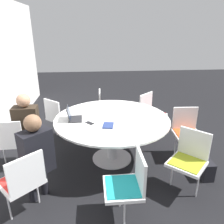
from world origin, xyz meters
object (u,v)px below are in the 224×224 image
person_1 (36,153)px  cell_phone (90,123)px  chair_0 (12,139)px  chair_1 (23,179)px  person_0 (27,125)px  laptop (73,116)px  chair_3 (189,157)px  spiral_notebook (108,125)px  coffee_cup (139,120)px  chair_5 (151,111)px  chair_4 (186,129)px  handbag (204,167)px  chair_2 (129,182)px  chair_7 (58,116)px  chair_6 (106,106)px

person_1 → cell_phone: 0.95m
chair_0 → chair_1: (-0.98, -0.45, 0.00)m
person_0 → laptop: (0.01, -0.70, 0.11)m
chair_3 → cell_phone: 1.49m
chair_3 → spiral_notebook: size_ratio=3.65×
coffee_cup → chair_5: bearing=-23.1°
chair_4 → chair_5: 0.98m
chair_1 → chair_4: (1.10, -2.38, 0.00)m
chair_1 → handbag: size_ratio=2.37×
chair_1 → spiral_notebook: chair_1 is taller
chair_3 → person_1: 1.96m
chair_2 → person_1: 1.15m
chair_5 → chair_7: (-0.11, 1.87, 0.00)m
chair_4 → chair_7: bearing=-16.5°
chair_2 → chair_4: same height
chair_5 → cell_phone: 1.67m
chair_1 → person_1: size_ratio=0.71×
person_1 → chair_4: bearing=-20.9°
cell_phone → chair_4: bearing=-83.6°
chair_7 → person_1: 1.69m
person_1 → person_0: bearing=69.2°
chair_6 → handbag: (-1.85, -1.37, -0.37)m
chair_2 → chair_6: same height
chair_7 → laptop: 0.95m
coffee_cup → chair_0: bearing=86.2°
chair_7 → laptop: laptop is taller
chair_3 → chair_5: 1.74m
person_1 → coffee_cup: 1.53m
person_0 → chair_0: bearing=-161.0°
person_1 → spiral_notebook: bearing=-10.0°
chair_2 → chair_4: (1.27, -1.19, 0.00)m
chair_1 → chair_5: same height
person_0 → laptop: bearing=-1.2°
chair_7 → person_1: bearing=-48.1°
chair_1 → chair_7: (1.90, -0.13, 0.00)m
chair_2 → chair_6: bearing=2.0°
person_1 → laptop: size_ratio=4.17×
person_1 → spiral_notebook: size_ratio=5.15×
person_0 → cell_phone: size_ratio=8.08×
chair_3 → chair_7: bearing=4.0°
laptop → cell_phone: size_ratio=1.94×
coffee_cup → chair_3: bearing=-136.3°
chair_3 → coffee_cup: chair_3 is taller
chair_7 → person_0: 0.92m
chair_1 → chair_2: 1.20m
chair_3 → person_0: bearing=24.6°
chair_5 → handbag: size_ratio=2.37×
person_0 → spiral_notebook: size_ratio=5.15×
chair_0 → coffee_cup: size_ratio=9.83×
chair_2 → handbag: 1.49m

